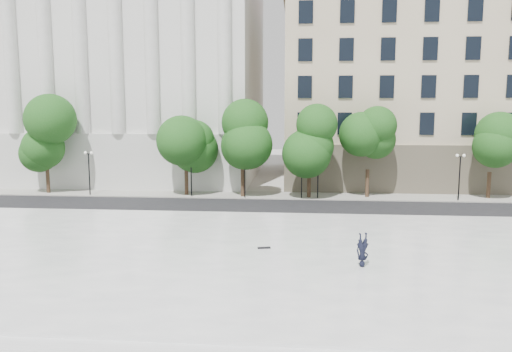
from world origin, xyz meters
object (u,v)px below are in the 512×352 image
object	(u,v)px
traffic_light_west	(245,161)
skateboard	(264,248)
person_lying	(362,262)
traffic_light_east	(302,162)

from	to	relation	value
traffic_light_west	skateboard	xyz separation A→B (m)	(3.12, -18.44, -3.12)
person_lying	traffic_light_west	bearing A→B (deg)	99.26
traffic_light_west	traffic_light_east	xyz separation A→B (m)	(5.40, -0.00, 0.02)
traffic_light_east	person_lying	size ratio (longest dim) A/B	2.32
traffic_light_west	person_lying	distance (m)	23.17
traffic_light_west	person_lying	bearing A→B (deg)	-68.42
traffic_light_west	skateboard	distance (m)	18.97
person_lying	skateboard	bearing A→B (deg)	138.85
traffic_light_west	person_lying	xyz separation A→B (m)	(8.45, -21.38, -2.92)
traffic_light_east	skateboard	bearing A→B (deg)	-97.04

